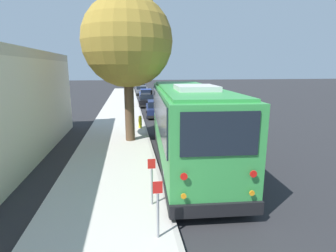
% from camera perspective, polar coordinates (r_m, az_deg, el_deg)
% --- Properties ---
extents(ground_plane, '(160.00, 160.00, 0.00)m').
position_cam_1_polar(ground_plane, '(12.91, 3.79, -5.59)').
color(ground_plane, '#28282B').
extents(sidewalk_slab, '(80.00, 3.55, 0.15)m').
position_cam_1_polar(sidewalk_slab, '(12.63, -11.93, -5.89)').
color(sidewalk_slab, beige).
rests_on(sidewalk_slab, ground).
extents(curb_strip, '(80.00, 0.14, 0.15)m').
position_cam_1_polar(curb_strip, '(12.64, -3.51, -5.61)').
color(curb_strip, '#AAA69D').
rests_on(curb_strip, ground).
extents(shuttle_bus, '(9.84, 3.02, 3.42)m').
position_cam_1_polar(shuttle_bus, '(11.07, 4.20, 1.17)').
color(shuttle_bus, green).
rests_on(shuttle_bus, ground).
extents(parked_sedan_navy, '(4.49, 1.92, 1.30)m').
position_cam_1_polar(parked_sedan_navy, '(22.52, -2.55, 3.81)').
color(parked_sedan_navy, '#19234C').
rests_on(parked_sedan_navy, ground).
extents(parked_sedan_black, '(4.43, 1.94, 1.32)m').
position_cam_1_polar(parked_sedan_black, '(28.51, -4.53, 5.63)').
color(parked_sedan_black, black).
rests_on(parked_sedan_black, ground).
extents(parked_sedan_blue, '(4.48, 1.76, 1.33)m').
position_cam_1_polar(parked_sedan_blue, '(34.65, -4.82, 6.85)').
color(parked_sedan_blue, navy).
rests_on(parked_sedan_blue, ground).
extents(parked_sedan_gray, '(4.30, 1.88, 1.32)m').
position_cam_1_polar(parked_sedan_gray, '(41.15, -5.84, 7.71)').
color(parked_sedan_gray, slate).
rests_on(parked_sedan_gray, ground).
extents(parked_sedan_silver, '(4.42, 1.91, 1.29)m').
position_cam_1_polar(parked_sedan_silver, '(47.32, -5.84, 8.30)').
color(parked_sedan_silver, '#A8AAAF').
rests_on(parked_sedan_silver, ground).
extents(street_tree, '(4.61, 4.61, 8.16)m').
position_cam_1_polar(street_tree, '(14.22, -8.89, 18.87)').
color(street_tree, brown).
rests_on(street_tree, sidewalk_slab).
extents(sign_post_near, '(0.06, 0.22, 1.39)m').
position_cam_1_polar(sign_post_near, '(6.24, -2.22, -17.62)').
color(sign_post_near, gray).
rests_on(sign_post_near, sidewalk_slab).
extents(sign_post_far, '(0.06, 0.22, 1.38)m').
position_cam_1_polar(sign_post_far, '(7.60, -3.54, -11.91)').
color(sign_post_far, gray).
rests_on(sign_post_far, sidewalk_slab).
extents(fire_hydrant, '(0.22, 0.22, 0.81)m').
position_cam_1_polar(fire_hydrant, '(17.31, -6.08, 0.94)').
color(fire_hydrant, gold).
rests_on(fire_hydrant, sidewalk_slab).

